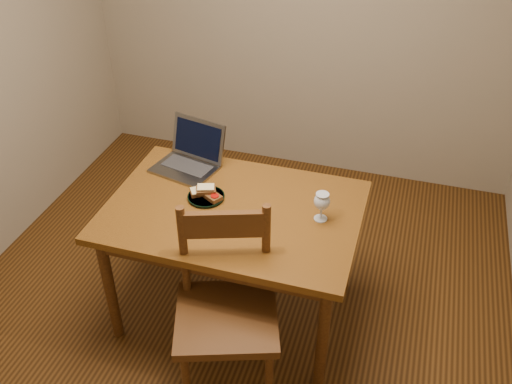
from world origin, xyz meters
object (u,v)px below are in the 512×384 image
(plate, at_px, (206,197))
(milk_glass, at_px, (322,207))
(laptop, at_px, (191,155))
(table, at_px, (233,221))
(chair, at_px, (226,304))

(plate, bearing_deg, milk_glass, 0.27)
(plate, xyz_separation_m, laptop, (-0.20, 0.28, 0.06))
(table, relative_size, chair, 2.19)
(chair, bearing_deg, plate, 100.08)
(chair, relative_size, laptop, 1.48)
(table, xyz_separation_m, chair, (0.12, -0.47, -0.11))
(chair, relative_size, milk_glass, 3.79)
(chair, height_order, milk_glass, chair)
(chair, bearing_deg, milk_glass, 38.37)
(milk_glass, bearing_deg, chair, -122.51)
(table, distance_m, laptop, 0.51)
(chair, bearing_deg, laptop, 102.27)
(chair, distance_m, laptop, 0.96)
(table, xyz_separation_m, plate, (-0.16, 0.04, 0.09))
(milk_glass, bearing_deg, laptop, 161.04)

